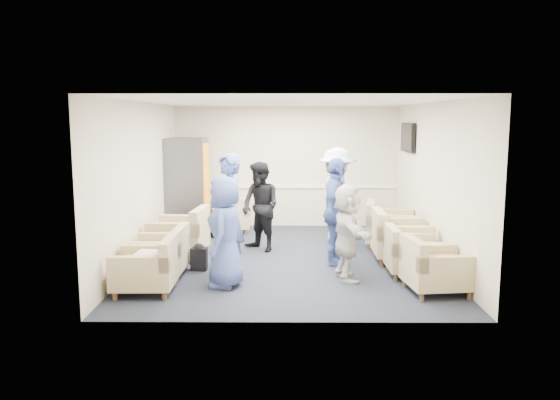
{
  "coord_description": "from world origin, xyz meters",
  "views": [
    {
      "loc": [
        -0.06,
        -9.26,
        2.41
      ],
      "look_at": [
        -0.13,
        0.2,
        1.01
      ],
      "focal_mm": 35.0,
      "sensor_mm": 36.0,
      "label": 1
    }
  ],
  "objects_px": {
    "person_mid_right": "(336,212)",
    "person_front_left": "(225,232)",
    "armchair_left_near": "(149,269)",
    "armchair_right_near": "(433,269)",
    "person_front_right": "(347,232)",
    "person_back_left": "(260,207)",
    "armchair_right_midnear": "(410,255)",
    "armchair_left_far": "(182,236)",
    "armchair_right_midfar": "(397,239)",
    "person_back_right": "(337,198)",
    "armchair_corner": "(224,218)",
    "vending_machine": "(188,186)",
    "armchair_right_far": "(387,228)",
    "armchair_left_mid": "(163,254)",
    "person_mid_left": "(228,214)"
  },
  "relations": [
    {
      "from": "armchair_left_far",
      "to": "armchair_right_far",
      "type": "xyz_separation_m",
      "value": [
        3.76,
        0.81,
        -0.0
      ]
    },
    {
      "from": "armchair_left_near",
      "to": "person_mid_left",
      "type": "distance_m",
      "value": 1.53
    },
    {
      "from": "vending_machine",
      "to": "person_front_right",
      "type": "height_order",
      "value": "vending_machine"
    },
    {
      "from": "armchair_right_near",
      "to": "person_back_right",
      "type": "xyz_separation_m",
      "value": [
        -1.08,
        2.74,
        0.62
      ]
    },
    {
      "from": "armchair_left_far",
      "to": "armchair_right_midfar",
      "type": "height_order",
      "value": "armchair_right_midfar"
    },
    {
      "from": "armchair_right_midfar",
      "to": "vending_machine",
      "type": "distance_m",
      "value": 4.62
    },
    {
      "from": "armchair_left_mid",
      "to": "person_mid_right",
      "type": "distance_m",
      "value": 2.87
    },
    {
      "from": "vending_machine",
      "to": "person_back_right",
      "type": "height_order",
      "value": "vending_machine"
    },
    {
      "from": "armchair_right_far",
      "to": "armchair_corner",
      "type": "relative_size",
      "value": 0.92
    },
    {
      "from": "vending_machine",
      "to": "person_front_right",
      "type": "bearing_deg",
      "value": -48.59
    },
    {
      "from": "armchair_left_far",
      "to": "armchair_corner",
      "type": "relative_size",
      "value": 0.88
    },
    {
      "from": "armchair_right_midnear",
      "to": "person_back_right",
      "type": "relative_size",
      "value": 0.43
    },
    {
      "from": "armchair_left_near",
      "to": "armchair_right_near",
      "type": "distance_m",
      "value": 3.98
    },
    {
      "from": "person_back_right",
      "to": "armchair_left_far",
      "type": "bearing_deg",
      "value": 117.96
    },
    {
      "from": "armchair_right_midfar",
      "to": "person_front_right",
      "type": "distance_m",
      "value": 1.55
    },
    {
      "from": "person_back_left",
      "to": "person_front_right",
      "type": "bearing_deg",
      "value": -6.18
    },
    {
      "from": "armchair_left_far",
      "to": "person_mid_right",
      "type": "distance_m",
      "value": 2.75
    },
    {
      "from": "armchair_right_midnear",
      "to": "person_back_right",
      "type": "bearing_deg",
      "value": 27.86
    },
    {
      "from": "armchair_right_near",
      "to": "armchair_corner",
      "type": "xyz_separation_m",
      "value": [
        -3.35,
        3.93,
        0.0
      ]
    },
    {
      "from": "person_back_right",
      "to": "person_mid_right",
      "type": "distance_m",
      "value": 1.26
    },
    {
      "from": "armchair_left_mid",
      "to": "armchair_left_far",
      "type": "relative_size",
      "value": 0.83
    },
    {
      "from": "armchair_right_near",
      "to": "armchair_right_midfar",
      "type": "bearing_deg",
      "value": -2.11
    },
    {
      "from": "armchair_right_midnear",
      "to": "person_mid_right",
      "type": "bearing_deg",
      "value": 61.58
    },
    {
      "from": "armchair_right_far",
      "to": "armchair_right_midfar",
      "type": "bearing_deg",
      "value": -171.07
    },
    {
      "from": "armchair_left_mid",
      "to": "armchair_left_near",
      "type": "bearing_deg",
      "value": 0.48
    },
    {
      "from": "person_mid_right",
      "to": "person_front_left",
      "type": "bearing_deg",
      "value": 141.37
    },
    {
      "from": "armchair_left_mid",
      "to": "armchair_right_midnear",
      "type": "bearing_deg",
      "value": 90.99
    },
    {
      "from": "armchair_right_far",
      "to": "person_back_left",
      "type": "bearing_deg",
      "value": 108.66
    },
    {
      "from": "person_front_left",
      "to": "person_back_right",
      "type": "bearing_deg",
      "value": 149.73
    },
    {
      "from": "armchair_right_near",
      "to": "person_mid_left",
      "type": "xyz_separation_m",
      "value": [
        -2.95,
        0.93,
        0.62
      ]
    },
    {
      "from": "armchair_right_midfar",
      "to": "person_back_right",
      "type": "relative_size",
      "value": 0.5
    },
    {
      "from": "person_mid_right",
      "to": "person_front_right",
      "type": "height_order",
      "value": "person_mid_right"
    },
    {
      "from": "armchair_left_mid",
      "to": "armchair_right_far",
      "type": "height_order",
      "value": "armchair_right_far"
    },
    {
      "from": "armchair_right_midnear",
      "to": "armchair_left_far",
      "type": "bearing_deg",
      "value": 73.79
    },
    {
      "from": "armchair_left_mid",
      "to": "person_mid_right",
      "type": "height_order",
      "value": "person_mid_right"
    },
    {
      "from": "armchair_left_far",
      "to": "person_front_right",
      "type": "distance_m",
      "value": 3.1
    },
    {
      "from": "person_mid_right",
      "to": "person_front_right",
      "type": "relative_size",
      "value": 1.23
    },
    {
      "from": "person_front_left",
      "to": "person_front_right",
      "type": "relative_size",
      "value": 1.1
    },
    {
      "from": "armchair_left_mid",
      "to": "vending_machine",
      "type": "relative_size",
      "value": 0.41
    },
    {
      "from": "armchair_right_far",
      "to": "armchair_corner",
      "type": "bearing_deg",
      "value": 80.85
    },
    {
      "from": "armchair_left_mid",
      "to": "armchair_corner",
      "type": "xyz_separation_m",
      "value": [
        0.63,
        3.09,
        0.01
      ]
    },
    {
      "from": "person_back_right",
      "to": "armchair_right_near",
      "type": "bearing_deg",
      "value": -145.04
    },
    {
      "from": "armchair_right_far",
      "to": "armchair_left_mid",
      "type": "bearing_deg",
      "value": 127.0
    },
    {
      "from": "person_back_left",
      "to": "person_mid_right",
      "type": "distance_m",
      "value": 1.61
    },
    {
      "from": "armchair_corner",
      "to": "vending_machine",
      "type": "height_order",
      "value": "vending_machine"
    },
    {
      "from": "armchair_left_near",
      "to": "person_back_left",
      "type": "bearing_deg",
      "value": 148.64
    },
    {
      "from": "armchair_right_far",
      "to": "vending_machine",
      "type": "bearing_deg",
      "value": 83.36
    },
    {
      "from": "person_back_left",
      "to": "person_mid_right",
      "type": "xyz_separation_m",
      "value": [
        1.29,
        -0.96,
        0.07
      ]
    },
    {
      "from": "person_mid_left",
      "to": "person_mid_right",
      "type": "xyz_separation_m",
      "value": [
        1.72,
        0.55,
        -0.05
      ]
    },
    {
      "from": "person_mid_right",
      "to": "armchair_right_near",
      "type": "bearing_deg",
      "value": -124.33
    }
  ]
}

